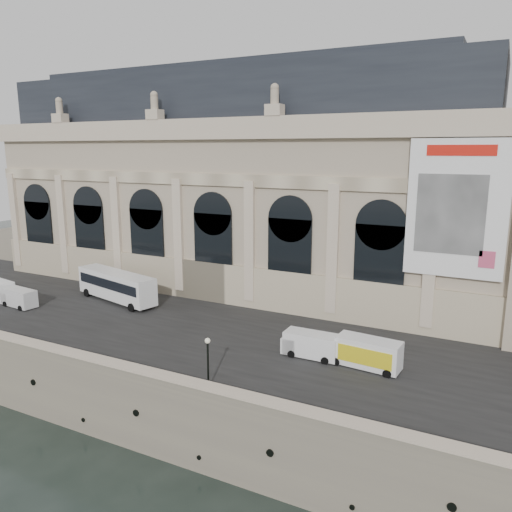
{
  "coord_description": "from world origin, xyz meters",
  "views": [
    {
      "loc": [
        27.3,
        -28.43,
        24.47
      ],
      "look_at": [
        1.72,
        22.0,
        12.37
      ],
      "focal_mm": 35.0,
      "sensor_mm": 36.0,
      "label": 1
    }
  ],
  "objects_px": {
    "van_b": "(18,297)",
    "van_c": "(308,344)",
    "bus_left": "(116,285)",
    "lamp_right": "(208,364)",
    "box_truck": "(364,353)"
  },
  "relations": [
    {
      "from": "bus_left",
      "to": "box_truck",
      "type": "xyz_separation_m",
      "value": [
        32.29,
        -4.97,
        -0.77
      ]
    },
    {
      "from": "van_b",
      "to": "lamp_right",
      "type": "bearing_deg",
      "value": -13.46
    },
    {
      "from": "van_b",
      "to": "box_truck",
      "type": "relative_size",
      "value": 0.76
    },
    {
      "from": "van_c",
      "to": "box_truck",
      "type": "height_order",
      "value": "box_truck"
    },
    {
      "from": "box_truck",
      "to": "lamp_right",
      "type": "xyz_separation_m",
      "value": [
        -9.84,
        -9.52,
        0.79
      ]
    },
    {
      "from": "van_b",
      "to": "box_truck",
      "type": "height_order",
      "value": "box_truck"
    },
    {
      "from": "box_truck",
      "to": "lamp_right",
      "type": "bearing_deg",
      "value": -135.95
    },
    {
      "from": "van_b",
      "to": "van_c",
      "type": "bearing_deg",
      "value": 2.91
    },
    {
      "from": "bus_left",
      "to": "lamp_right",
      "type": "distance_m",
      "value": 26.72
    },
    {
      "from": "box_truck",
      "to": "van_b",
      "type": "bearing_deg",
      "value": -177.33
    },
    {
      "from": "bus_left",
      "to": "lamp_right",
      "type": "bearing_deg",
      "value": -32.83
    },
    {
      "from": "bus_left",
      "to": "van_b",
      "type": "bearing_deg",
      "value": -143.23
    },
    {
      "from": "box_truck",
      "to": "bus_left",
      "type": "bearing_deg",
      "value": 171.25
    },
    {
      "from": "bus_left",
      "to": "van_c",
      "type": "distance_m",
      "value": 27.68
    },
    {
      "from": "bus_left",
      "to": "box_truck",
      "type": "relative_size",
      "value": 1.93
    }
  ]
}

